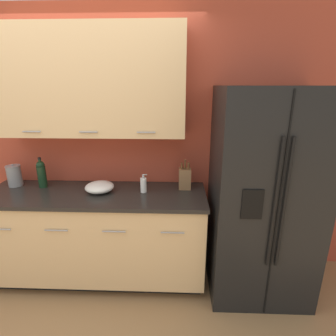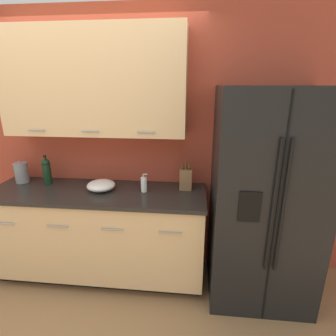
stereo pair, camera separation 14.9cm
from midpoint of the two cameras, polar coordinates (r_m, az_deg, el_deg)
wall_back at (r=2.76m, az=-19.78°, el=7.76°), size 10.00×0.39×2.60m
counter_unit at (r=2.79m, az=-16.46°, el=-13.88°), size 2.09×0.64×0.93m
refrigerator at (r=2.47m, az=18.22°, el=-5.90°), size 0.88×0.77×1.89m
knife_block at (r=2.52m, az=2.00°, el=-2.24°), size 0.12×0.09×0.30m
wine_bottle at (r=2.87m, az=-27.18°, el=-1.08°), size 0.08×0.08×0.30m
soap_dispenser at (r=2.47m, az=-7.09°, el=-3.67°), size 0.06×0.06×0.18m
steel_canister at (r=3.05m, az=-31.68°, el=-1.44°), size 0.14×0.14×0.22m
mixing_bowl at (r=2.57m, az=-16.30°, el=-4.01°), size 0.27×0.27×0.09m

